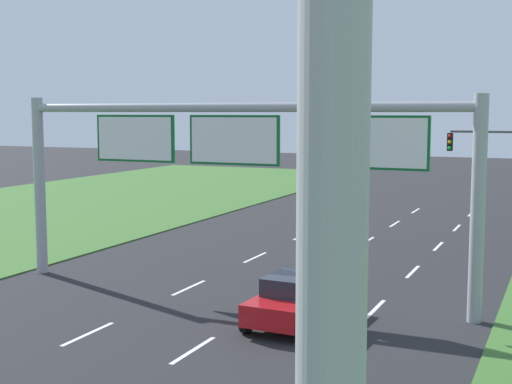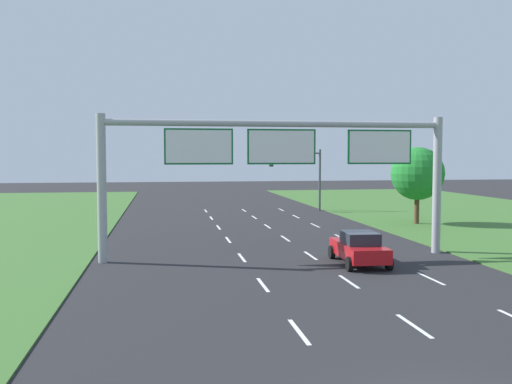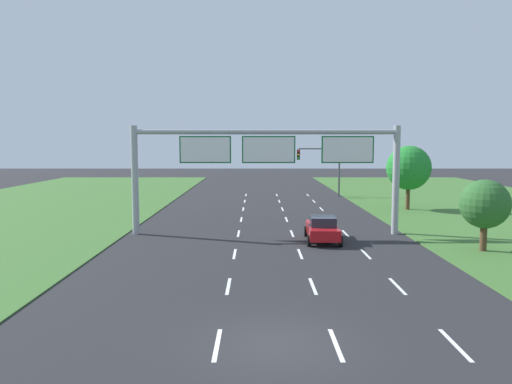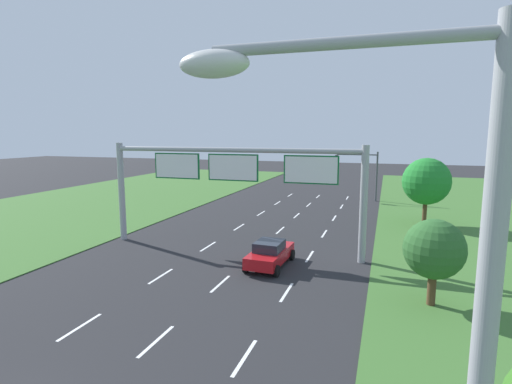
# 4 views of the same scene
# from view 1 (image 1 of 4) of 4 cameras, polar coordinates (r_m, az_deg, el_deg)

# --- Properties ---
(lane_dashes_inner_left) EXTENTS (0.14, 62.40, 0.01)m
(lane_dashes_inner_left) POSITION_cam_1_polar(r_m,az_deg,el_deg) (21.74, -13.29, -10.99)
(lane_dashes_inner_left) COLOR white
(lane_dashes_inner_left) RESTS_ON ground_plane
(lane_dashes_inner_right) EXTENTS (0.14, 62.40, 0.01)m
(lane_dashes_inner_right) POSITION_cam_1_polar(r_m,az_deg,el_deg) (19.91, -5.04, -12.48)
(lane_dashes_inner_right) COLOR white
(lane_dashes_inner_right) RESTS_ON ground_plane
(lane_dashes_slip) EXTENTS (0.14, 62.40, 0.01)m
(lane_dashes_slip) POSITION_cam_1_polar(r_m,az_deg,el_deg) (18.56, 4.75, -13.91)
(lane_dashes_slip) COLOR white
(lane_dashes_slip) RESTS_ON ground_plane
(car_near_red) EXTENTS (2.16, 4.26, 1.52)m
(car_near_red) POSITION_cam_1_polar(r_m,az_deg,el_deg) (22.03, 3.14, -8.54)
(car_near_red) COLOR red
(car_near_red) RESTS_ON ground_plane
(sign_gantry) EXTENTS (17.24, 0.44, 7.00)m
(sign_gantry) POSITION_cam_1_polar(r_m,az_deg,el_deg) (24.77, -1.80, 2.99)
(sign_gantry) COLOR #9EA0A5
(sign_gantry) RESTS_ON ground_plane
(traffic_light_mast) EXTENTS (4.76, 0.49, 5.60)m
(traffic_light_mast) POSITION_cam_1_polar(r_m,az_deg,el_deg) (45.30, 18.44, 2.84)
(traffic_light_mast) COLOR #47494F
(traffic_light_mast) RESTS_ON ground_plane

